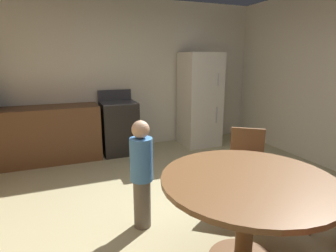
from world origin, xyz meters
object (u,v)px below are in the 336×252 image
oven_range (119,127)px  person_child (142,172)px  chair_northeast (246,162)px  dining_table (247,195)px  refrigerator (200,100)px

oven_range → person_child: bearing=-96.9°
chair_northeast → person_child: size_ratio=0.80×
dining_table → person_child: size_ratio=1.23×
oven_range → refrigerator: bearing=-2.0°
chair_northeast → person_child: (-1.25, -0.02, 0.08)m
oven_range → refrigerator: size_ratio=0.62×
oven_range → chair_northeast: oven_range is taller
refrigerator → chair_northeast: 2.38m
dining_table → chair_northeast: (0.64, 0.84, -0.11)m
oven_range → dining_table: size_ratio=0.82×
refrigerator → chair_northeast: bearing=-104.9°
chair_northeast → person_child: person_child is taller
dining_table → oven_range: bearing=95.8°
oven_range → person_child: oven_range is taller
refrigerator → person_child: 2.96m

